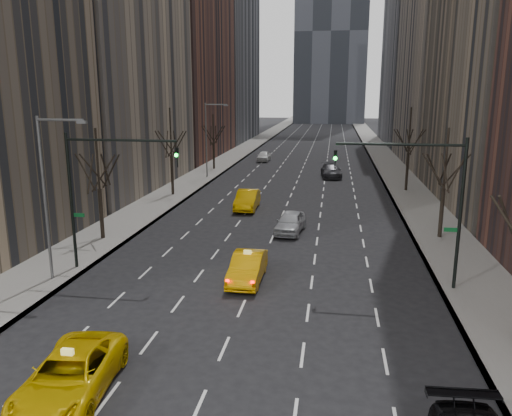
% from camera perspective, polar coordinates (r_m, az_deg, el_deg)
% --- Properties ---
extents(ground, '(400.00, 400.00, 0.00)m').
position_cam_1_polar(ground, '(18.18, -6.60, -21.67)').
color(ground, black).
rests_on(ground, ground).
extents(sidewalk_left, '(4.50, 320.00, 0.15)m').
position_cam_1_polar(sidewalk_left, '(86.56, -2.17, 6.23)').
color(sidewalk_left, slate).
rests_on(sidewalk_left, ground).
extents(sidewalk_right, '(4.50, 320.00, 0.15)m').
position_cam_1_polar(sidewalk_right, '(85.36, 14.28, 5.74)').
color(sidewalk_right, slate).
rests_on(sidewalk_right, ground).
extents(bld_left_far, '(14.00, 28.00, 44.00)m').
position_cam_1_polar(bld_left_far, '(85.17, -9.40, 20.75)').
color(bld_left_far, brown).
rests_on(bld_left_far, ground).
extents(tree_lw_b, '(3.36, 3.50, 7.82)m').
position_cam_1_polar(tree_lw_b, '(36.79, -17.45, 2.09)').
color(tree_lw_b, black).
rests_on(tree_lw_b, ground).
extents(tree_lw_c, '(3.36, 3.50, 8.74)m').
position_cam_1_polar(tree_lw_c, '(51.39, -9.64, 5.82)').
color(tree_lw_c, black).
rests_on(tree_lw_c, ground).
extents(tree_lw_d, '(3.36, 3.50, 7.36)m').
position_cam_1_polar(tree_lw_d, '(68.64, -4.87, 7.34)').
color(tree_lw_d, black).
rests_on(tree_lw_d, ground).
extents(tree_rw_b, '(3.36, 3.50, 7.82)m').
position_cam_1_polar(tree_rw_b, '(37.77, 20.64, 2.12)').
color(tree_rw_b, black).
rests_on(tree_rw_b, ground).
extents(tree_rw_c, '(3.36, 3.50, 8.74)m').
position_cam_1_polar(tree_rw_c, '(55.27, 17.01, 5.94)').
color(tree_rw_c, black).
rests_on(tree_rw_c, ground).
extents(traffic_mast_left, '(6.69, 0.39, 8.00)m').
position_cam_1_polar(traffic_mast_left, '(29.92, -17.72, 3.11)').
color(traffic_mast_left, black).
rests_on(traffic_mast_left, ground).
extents(traffic_mast_right, '(6.69, 0.39, 8.00)m').
position_cam_1_polar(traffic_mast_right, '(27.24, 19.10, 2.08)').
color(traffic_mast_right, black).
rests_on(traffic_mast_right, ground).
extents(streetlight_near, '(2.83, 0.22, 9.00)m').
position_cam_1_polar(streetlight_near, '(29.01, -22.54, 2.70)').
color(streetlight_near, slate).
rests_on(streetlight_near, ground).
extents(streetlight_far, '(2.83, 0.22, 9.00)m').
position_cam_1_polar(streetlight_far, '(61.42, -5.40, 8.59)').
color(streetlight_far, slate).
rests_on(streetlight_far, ground).
extents(taxi_suv, '(3.19, 5.92, 1.58)m').
position_cam_1_polar(taxi_suv, '(19.28, -20.49, -17.51)').
color(taxi_suv, '#D8AE04').
rests_on(taxi_suv, ground).
extents(taxi_sedan, '(1.67, 4.79, 1.58)m').
position_cam_1_polar(taxi_sedan, '(28.10, -0.97, -6.80)').
color(taxi_sedan, '#E79F04').
rests_on(taxi_sedan, ground).
extents(silver_sedan_ahead, '(2.36, 4.83, 1.59)m').
position_cam_1_polar(silver_sedan_ahead, '(37.74, 3.94, -1.63)').
color(silver_sedan_ahead, '#AFB1B7').
rests_on(silver_sedan_ahead, ground).
extents(far_taxi, '(1.96, 5.27, 1.72)m').
position_cam_1_polar(far_taxi, '(45.19, -1.00, 0.94)').
color(far_taxi, '#E6A704').
rests_on(far_taxi, ground).
extents(far_suv_grey, '(2.89, 5.91, 1.65)m').
position_cam_1_polar(far_suv_grey, '(63.21, 8.58, 4.25)').
color(far_suv_grey, '#2F2F35').
rests_on(far_suv_grey, ground).
extents(far_car_white, '(1.89, 4.54, 1.53)m').
position_cam_1_polar(far_car_white, '(77.35, 0.91, 5.94)').
color(far_car_white, silver).
rests_on(far_car_white, ground).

